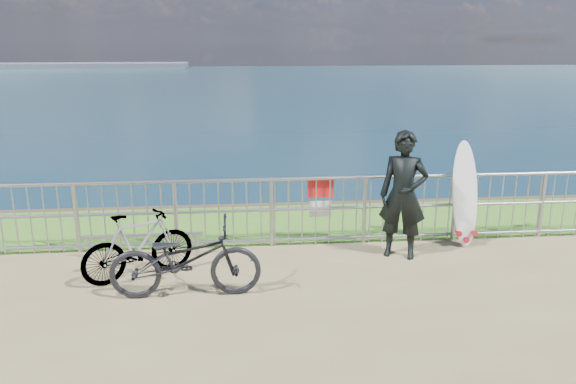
{
  "coord_description": "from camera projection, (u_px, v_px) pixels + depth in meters",
  "views": [
    {
      "loc": [
        -1.04,
        -6.88,
        3.21
      ],
      "look_at": [
        -0.28,
        1.2,
        1.0
      ],
      "focal_mm": 35.0,
      "sensor_mm": 36.0,
      "label": 1
    }
  ],
  "objects": [
    {
      "name": "seascape",
      "position": [
        69.0,
        68.0,
        146.27
      ],
      "size": [
        260.0,
        260.0,
        5.0
      ],
      "color": "brown",
      "rests_on": "ground"
    },
    {
      "name": "bicycle_far",
      "position": [
        138.0,
        245.0,
        7.71
      ],
      "size": [
        1.6,
        1.14,
        0.95
      ],
      "primitive_type": "imported",
      "rotation": [
        0.0,
        0.0,
        2.06
      ],
      "color": "black",
      "rests_on": "ground"
    },
    {
      "name": "bicycle_near",
      "position": [
        185.0,
        259.0,
        7.14
      ],
      "size": [
        1.93,
        0.68,
        1.01
      ],
      "primitive_type": "imported",
      "rotation": [
        0.0,
        0.0,
        1.58
      ],
      "color": "black",
      "rests_on": "ground"
    },
    {
      "name": "railing",
      "position": [
        304.0,
        210.0,
        8.93
      ],
      "size": [
        10.06,
        0.1,
        1.13
      ],
      "color": "#96999E",
      "rests_on": "ground"
    },
    {
      "name": "grass_strip",
      "position": [
        295.0,
        223.0,
        10.14
      ],
      "size": [
        120.0,
        120.0,
        0.0
      ],
      "primitive_type": "plane",
      "color": "#3B7821",
      "rests_on": "ground"
    },
    {
      "name": "bike_rack",
      "position": [
        142.0,
        238.0,
        8.48
      ],
      "size": [
        1.82,
        0.05,
        0.38
      ],
      "color": "#96999E",
      "rests_on": "ground"
    },
    {
      "name": "surfboard",
      "position": [
        465.0,
        198.0,
        8.92
      ],
      "size": [
        0.48,
        0.44,
        1.69
      ],
      "color": "white",
      "rests_on": "ground"
    },
    {
      "name": "surfer",
      "position": [
        403.0,
        195.0,
        8.37
      ],
      "size": [
        0.83,
        0.7,
        1.93
      ],
      "primitive_type": "imported",
      "rotation": [
        0.0,
        0.0,
        -0.4
      ],
      "color": "black",
      "rests_on": "ground"
    }
  ]
}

